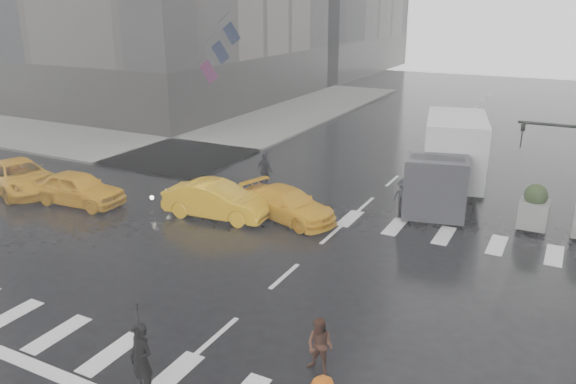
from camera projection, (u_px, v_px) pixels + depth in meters
The scene contains 14 objects.
ground at pixel (284, 276), 18.94m from camera, with size 120.00×120.00×0.00m, color black.
sidewalk_nw at pixel (164, 124), 42.13m from camera, with size 35.00×35.00×0.15m, color slate.
road_markings at pixel (284, 276), 18.94m from camera, with size 18.00×48.00×0.01m, color silver, non-canonical shape.
planter_west at pixel (534, 207), 22.46m from camera, with size 1.10×1.10×1.80m.
flag_cluster at pixel (217, 49), 39.26m from camera, with size 2.87×3.06×4.69m.
pedestrian_black at pixel (139, 336), 12.80m from camera, with size 1.09×1.10×2.43m.
pedestrian_brown at pixel (320, 346), 13.83m from camera, with size 0.72×0.56×1.48m, color #422317.
pedestrian_far_a at pixel (265, 171), 27.51m from camera, with size 1.08×0.66×1.85m, color black.
pedestrian_far_b at pixel (403, 197), 24.10m from camera, with size 1.06×0.59×1.64m, color black.
taxi_front at pixel (78, 188), 25.46m from camera, with size 1.79×4.46×1.52m, color #FDB20D.
taxi_mid at pixel (217, 200), 23.90m from camera, with size 1.63×4.66×1.54m, color #FDB20D.
taxi_rear at pixel (288, 204), 23.73m from camera, with size 1.86×4.05×1.33m, color #FDB20D.
taxi_far at pixel (20, 177), 27.17m from camera, with size 2.50×4.81×1.51m, color #FDB20D.
box_truck at pixel (450, 158), 25.63m from camera, with size 2.65×7.07×3.76m.
Camera 1 is at (7.95, -15.05, 8.79)m, focal length 35.00 mm.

